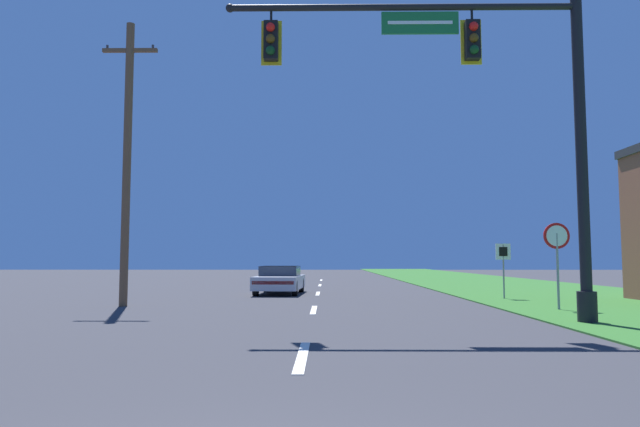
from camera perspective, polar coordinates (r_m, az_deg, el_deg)
The scene contains 7 objects.
grass_verge_right at distance 34.37m, azimuth 17.91°, elevation -6.83°, with size 10.00×110.00×0.04m.
road_center_line at distance 24.86m, azimuth -0.22°, elevation -8.01°, with size 0.16×34.80×0.01m.
signal_mast at distance 14.41m, azimuth 17.23°, elevation 10.10°, with size 8.69×0.47×8.41m.
car_ahead at distance 24.81m, azimuth -4.04°, elevation -6.63°, with size 2.03×4.29×1.19m.
stop_sign at distance 17.97m, azimuth 22.61°, elevation -3.03°, with size 0.76×0.07×2.50m.
route_sign_post at distance 22.29m, azimuth 17.85°, elevation -4.27°, with size 0.55×0.06×2.03m.
utility_pole_near at distance 19.50m, azimuth -18.73°, elevation 5.34°, with size 1.80×0.26×9.22m.
Camera 1 is at (0.37, -2.81, 1.48)m, focal length 32.00 mm.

